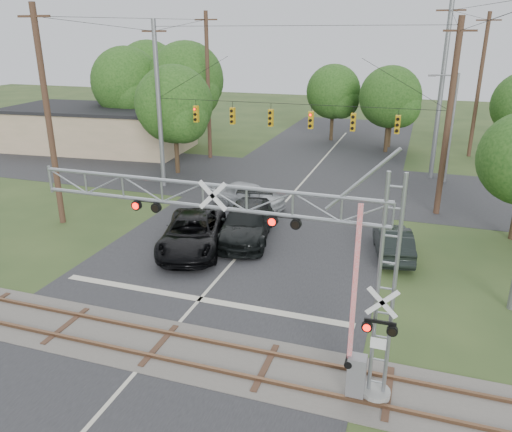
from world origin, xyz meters
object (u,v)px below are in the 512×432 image
(sedan_silver, at_px, (248,196))
(streetlight, at_px, (450,123))
(car_dark, at_px, (247,222))
(commercial_building, at_px, (100,128))
(crossing_gantry, at_px, (271,251))
(pickup_black, at_px, (192,233))
(traffic_signal_span, at_px, (305,115))

(sedan_silver, height_order, streetlight, streetlight)
(car_dark, distance_m, sedan_silver, 5.02)
(car_dark, bearing_deg, commercial_building, 131.08)
(crossing_gantry, distance_m, commercial_building, 37.84)
(pickup_black, height_order, sedan_silver, pickup_black)
(sedan_silver, bearing_deg, car_dark, -148.87)
(pickup_black, bearing_deg, sedan_silver, 69.32)
(car_dark, xyz_separation_m, sedan_silver, (-1.56, 4.77, -0.08))
(car_dark, bearing_deg, streetlight, 45.21)
(car_dark, bearing_deg, sedan_silver, 98.08)
(crossing_gantry, bearing_deg, sedan_silver, 111.64)
(traffic_signal_span, distance_m, streetlight, 11.81)
(car_dark, relative_size, commercial_building, 0.35)
(crossing_gantry, bearing_deg, pickup_black, 128.40)
(streetlight, bearing_deg, commercial_building, 176.50)
(commercial_building, height_order, streetlight, streetlight)
(sedan_silver, bearing_deg, commercial_building, 70.99)
(car_dark, relative_size, streetlight, 0.79)
(crossing_gantry, relative_size, commercial_building, 0.65)
(streetlight, bearing_deg, traffic_signal_span, -140.50)
(streetlight, bearing_deg, car_dark, -124.69)
(traffic_signal_span, relative_size, streetlight, 2.43)
(traffic_signal_span, relative_size, sedan_silver, 3.96)
(sedan_silver, bearing_deg, crossing_gantry, -145.40)
(crossing_gantry, height_order, commercial_building, crossing_gantry)
(sedan_silver, distance_m, streetlight, 16.09)
(pickup_black, xyz_separation_m, commercial_building, (-18.81, 19.18, 1.12))
(sedan_silver, bearing_deg, pickup_black, -171.77)
(sedan_silver, bearing_deg, streetlight, -36.51)
(crossing_gantry, distance_m, streetlight, 26.45)
(traffic_signal_span, bearing_deg, commercial_building, 157.13)
(traffic_signal_span, bearing_deg, car_dark, -99.80)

